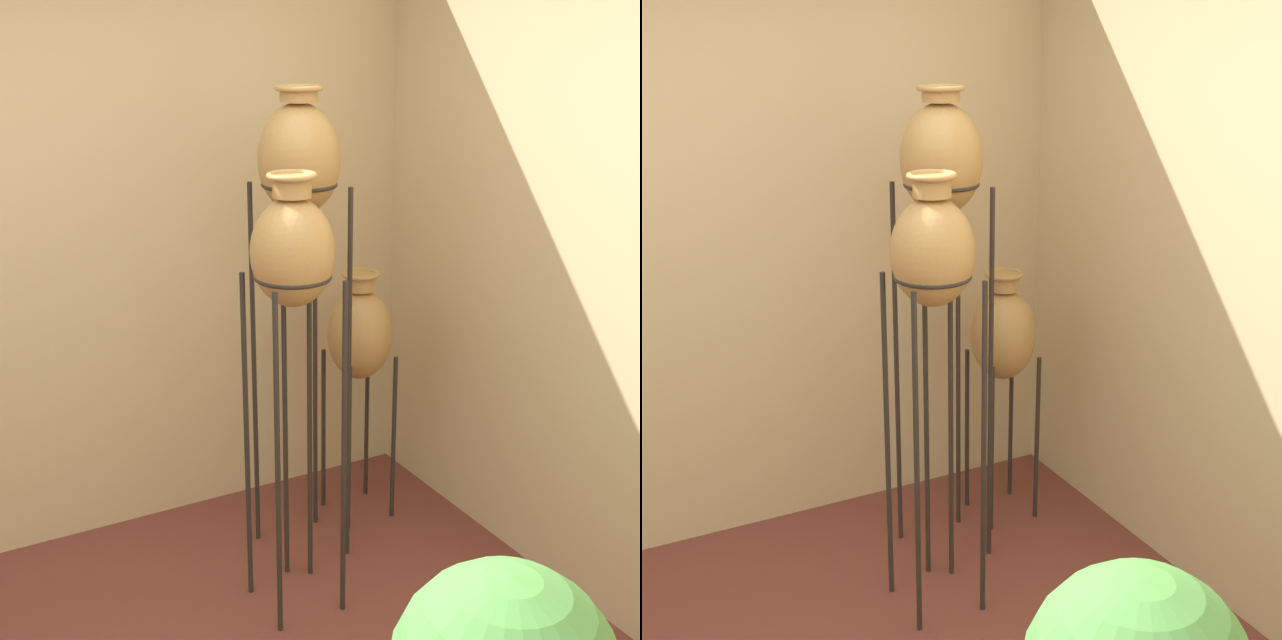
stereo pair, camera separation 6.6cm
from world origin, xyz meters
TOP-DOWN VIEW (x-y plane):
  - wall_back at (0.00, 1.80)m, footprint 7.53×0.06m
  - vase_stand_tall at (0.97, 1.20)m, footprint 0.32×0.32m
  - vase_stand_medium at (0.77, 0.86)m, footprint 0.30×0.30m
  - vase_stand_short at (1.34, 1.34)m, footprint 0.29×0.29m

SIDE VIEW (x-z plane):
  - vase_stand_short at x=1.34m, z-range 0.29..1.45m
  - wall_back at x=0.00m, z-range 0.00..2.70m
  - vase_stand_medium at x=0.77m, z-range 0.54..2.24m
  - vase_stand_tall at x=0.97m, z-range 0.66..2.62m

